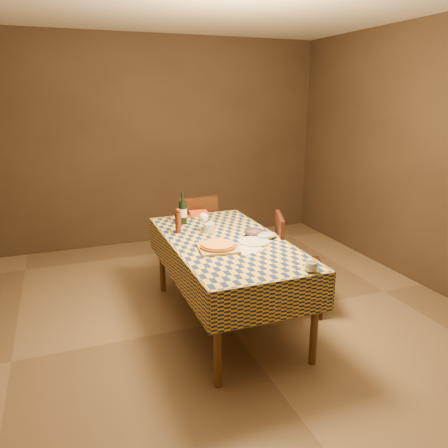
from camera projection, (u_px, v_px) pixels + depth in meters
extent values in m
plane|color=brown|center=(226.00, 321.00, 3.93)|extent=(5.00, 5.00, 0.00)
cube|color=#34271D|center=(159.00, 143.00, 5.78)|extent=(4.50, 0.10, 2.70)
cube|color=#34271D|center=(439.00, 159.00, 4.31)|extent=(0.10, 5.00, 2.70)
cylinder|color=brown|center=(218.00, 339.00, 2.95)|extent=(0.06, 0.06, 0.75)
cylinder|color=brown|center=(315.00, 319.00, 3.20)|extent=(0.06, 0.06, 0.75)
cylinder|color=brown|center=(162.00, 257.00, 4.43)|extent=(0.06, 0.06, 0.75)
cylinder|color=brown|center=(231.00, 248.00, 4.69)|extent=(0.06, 0.06, 0.75)
cube|color=brown|center=(226.00, 244.00, 3.72)|extent=(0.90, 1.80, 0.03)
cube|color=olive|center=(226.00, 241.00, 3.71)|extent=(0.92, 1.82, 0.02)
cube|color=olive|center=(275.00, 302.00, 2.93)|extent=(0.94, 0.01, 0.30)
cube|color=olive|center=(195.00, 228.00, 4.57)|extent=(0.94, 0.01, 0.30)
cube|color=olive|center=(173.00, 264.00, 3.59)|extent=(0.01, 1.84, 0.30)
cube|color=olive|center=(274.00, 250.00, 3.91)|extent=(0.01, 1.84, 0.30)
cube|color=#A3864D|center=(218.00, 248.00, 3.49)|extent=(0.34, 0.34, 0.02)
cylinder|color=#974519|center=(218.00, 246.00, 3.48)|extent=(0.37, 0.37, 0.02)
cylinder|color=orange|center=(218.00, 244.00, 3.48)|extent=(0.34, 0.34, 0.01)
cylinder|color=#492011|center=(178.00, 223.00, 3.88)|extent=(0.07, 0.07, 0.19)
sphere|color=#492011|center=(178.00, 210.00, 3.84)|extent=(0.04, 0.04, 0.04)
imported|color=#573F49|center=(254.00, 233.00, 3.83)|extent=(0.19, 0.19, 0.05)
cylinder|color=silver|center=(204.00, 231.00, 3.95)|extent=(0.08, 0.08, 0.01)
cylinder|color=silver|center=(204.00, 226.00, 3.94)|extent=(0.01, 0.01, 0.08)
sphere|color=silver|center=(204.00, 217.00, 3.92)|extent=(0.09, 0.09, 0.09)
ellipsoid|color=#3B0707|center=(204.00, 218.00, 3.92)|extent=(0.06, 0.06, 0.03)
cylinder|color=black|center=(183.00, 213.00, 4.15)|extent=(0.08, 0.08, 0.22)
cylinder|color=black|center=(182.00, 197.00, 4.11)|extent=(0.03, 0.03, 0.09)
cylinder|color=beige|center=(183.00, 213.00, 4.15)|extent=(0.08, 0.08, 0.08)
cylinder|color=silver|center=(209.00, 228.00, 3.90)|extent=(0.13, 0.13, 0.09)
cube|color=#CD411B|center=(198.00, 213.00, 4.46)|extent=(0.20, 0.15, 0.05)
cylinder|color=silver|center=(254.00, 242.00, 3.65)|extent=(0.33, 0.33, 0.02)
imported|color=silver|center=(311.00, 267.00, 3.04)|extent=(0.12, 0.12, 0.07)
cube|color=silver|center=(247.00, 249.00, 3.48)|extent=(0.28, 0.25, 0.00)
ellipsoid|color=#9AA9C5|center=(267.00, 235.00, 3.76)|extent=(0.21, 0.19, 0.05)
cube|color=black|center=(193.00, 236.00, 4.86)|extent=(0.43, 0.43, 0.04)
cube|color=black|center=(199.00, 219.00, 4.61)|extent=(0.42, 0.05, 0.46)
cylinder|color=black|center=(203.00, 249.00, 5.15)|extent=(0.04, 0.04, 0.43)
cylinder|color=black|center=(174.00, 253.00, 5.02)|extent=(0.04, 0.04, 0.43)
cylinder|color=black|center=(214.00, 259.00, 4.83)|extent=(0.04, 0.04, 0.43)
cylinder|color=black|center=(183.00, 263.00, 4.70)|extent=(0.04, 0.04, 0.43)
cube|color=black|center=(300.00, 266.00, 4.00)|extent=(0.54, 0.54, 0.04)
cube|color=black|center=(279.00, 240.00, 3.93)|extent=(0.18, 0.40, 0.46)
cylinder|color=black|center=(322.00, 298.00, 3.90)|extent=(0.04, 0.04, 0.43)
cylinder|color=black|center=(314.00, 281.00, 4.24)|extent=(0.04, 0.04, 0.43)
cylinder|color=black|center=(282.00, 298.00, 3.90)|extent=(0.04, 0.04, 0.43)
cylinder|color=black|center=(277.00, 281.00, 4.24)|extent=(0.04, 0.04, 0.43)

